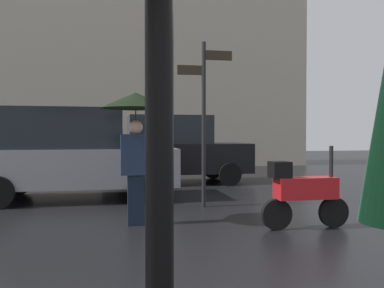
# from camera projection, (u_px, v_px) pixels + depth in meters

# --- Properties ---
(pedestrian_with_umbrella) EXTENTS (1.10, 1.10, 2.06)m
(pedestrian_with_umbrella) POSITION_uv_depth(u_px,v_px,m) (136.00, 117.00, 6.40)
(pedestrian_with_umbrella) COLOR black
(pedestrian_with_umbrella) RESTS_ON ground
(parked_scooter) EXTENTS (1.38, 0.32, 1.23)m
(parked_scooter) POSITION_uv_depth(u_px,v_px,m) (303.00, 192.00, 6.17)
(parked_scooter) COLOR black
(parked_scooter) RESTS_ON ground
(parked_car_left) EXTENTS (4.24, 2.07, 1.96)m
(parked_car_left) POSITION_uv_depth(u_px,v_px,m) (73.00, 154.00, 8.98)
(parked_car_left) COLOR gray
(parked_car_left) RESTS_ON ground
(parked_car_right) EXTENTS (4.16, 2.06, 1.94)m
(parked_car_right) POSITION_uv_depth(u_px,v_px,m) (173.00, 149.00, 11.99)
(parked_car_right) COLOR black
(parked_car_right) RESTS_ON ground
(street_signpost) EXTENTS (1.08, 0.08, 3.19)m
(street_signpost) POSITION_uv_depth(u_px,v_px,m) (204.00, 108.00, 8.02)
(street_signpost) COLOR black
(street_signpost) RESTS_ON ground
(building_block) EXTENTS (16.26, 3.12, 14.46)m
(building_block) POSITION_uv_depth(u_px,v_px,m) (122.00, 4.00, 18.55)
(building_block) COLOR #B2A893
(building_block) RESTS_ON ground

